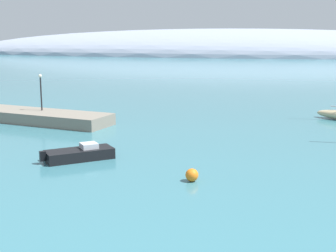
# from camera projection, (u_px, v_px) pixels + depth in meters

# --- Properties ---
(breakwater_rocks) EXTENTS (25.92, 9.58, 1.21)m
(breakwater_rocks) POSITION_uv_depth(u_px,v_px,m) (7.00, 114.00, 52.20)
(breakwater_rocks) COLOR gray
(breakwater_rocks) RESTS_ON ground
(distant_ridge) EXTENTS (275.26, 77.01, 24.69)m
(distant_ridge) POSITION_uv_depth(u_px,v_px,m) (224.00, 55.00, 225.19)
(distant_ridge) COLOR #8E99AD
(distant_ridge) RESTS_ON ground
(motorboat_black_foreground) EXTENTS (5.12, 4.72, 1.20)m
(motorboat_black_foreground) POSITION_uv_depth(u_px,v_px,m) (80.00, 154.00, 35.25)
(motorboat_black_foreground) COLOR black
(motorboat_black_foreground) RESTS_ON water
(mooring_buoy_orange) EXTENTS (0.84, 0.84, 0.84)m
(mooring_buoy_orange) POSITION_uv_depth(u_px,v_px,m) (192.00, 175.00, 30.01)
(mooring_buoy_orange) COLOR orange
(mooring_buoy_orange) RESTS_ON water
(harbor_lamp_post) EXTENTS (0.36, 0.36, 3.93)m
(harbor_lamp_post) POSITION_uv_depth(u_px,v_px,m) (41.00, 88.00, 50.37)
(harbor_lamp_post) COLOR black
(harbor_lamp_post) RESTS_ON breakwater_rocks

